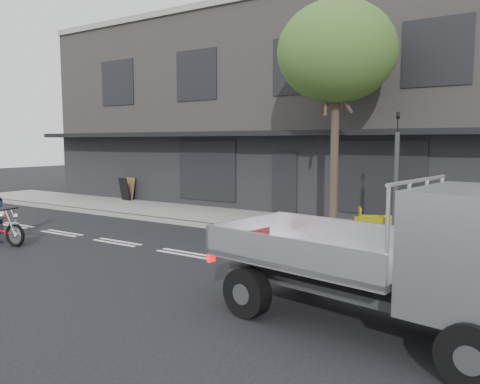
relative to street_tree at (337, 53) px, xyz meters
name	(u,v)px	position (x,y,z in m)	size (l,w,h in m)	color
ground	(185,254)	(-2.20, -4.20, -5.28)	(80.00, 80.00, 0.00)	black
sidewalk	(275,223)	(-2.20, 0.50, -5.20)	(32.00, 3.20, 0.15)	gray
kerb	(250,231)	(-2.20, -1.10, -5.20)	(32.00, 0.20, 0.15)	gray
building_main	(348,113)	(-2.20, 7.10, -1.28)	(26.00, 10.00, 8.00)	slate
street_tree	(337,53)	(0.00, 0.00, 0.00)	(3.40, 3.40, 6.74)	#382B21
traffic_light_pole	(396,185)	(2.00, -0.85, -3.63)	(0.12, 0.12, 3.50)	#2D2D30
flatbed_ute	(455,254)	(4.21, -6.48, -3.98)	(5.17, 2.72, 2.28)	black
construction_barrier	(380,222)	(1.45, -0.18, -4.74)	(1.39, 0.56, 0.78)	yellow
sandwich_board	(124,189)	(-10.45, 1.62, -4.63)	(0.63, 0.42, 1.00)	black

